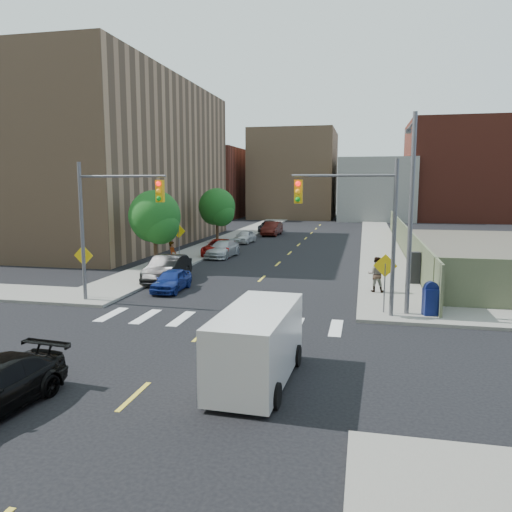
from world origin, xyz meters
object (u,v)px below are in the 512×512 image
at_px(mailbox, 431,299).
at_px(parked_car_blue, 172,280).
at_px(parked_car_white, 245,237).
at_px(payphone, 415,268).
at_px(parked_car_black, 167,269).
at_px(parked_car_silver, 223,249).
at_px(pedestrian_east, 376,274).
at_px(pedestrian_west, 173,256).
at_px(parked_car_grey, 269,226).
at_px(cargo_van, 258,342).
at_px(parked_car_red, 219,248).
at_px(parked_car_maroon, 272,229).

bearing_deg(mailbox, parked_car_blue, 154.22).
relative_size(parked_car_white, payphone, 2.05).
height_order(parked_car_black, parked_car_silver, parked_car_black).
xyz_separation_m(mailbox, pedestrian_east, (-2.27, 4.45, 0.22)).
distance_m(parked_car_black, pedestrian_west, 3.04).
relative_size(parked_car_white, parked_car_grey, 0.75).
distance_m(parked_car_blue, payphone, 14.12).
distance_m(parked_car_silver, parked_car_white, 9.86).
bearing_deg(parked_car_silver, mailbox, -43.52).
distance_m(cargo_van, mailbox, 10.44).
relative_size(parked_car_red, parked_car_white, 1.30).
bearing_deg(pedestrian_east, parked_car_white, -54.56).
bearing_deg(parked_car_grey, parked_car_red, -94.90).
xyz_separation_m(parked_car_blue, mailbox, (13.40, -2.92, 0.28)).
xyz_separation_m(cargo_van, mailbox, (6.03, 8.52, -0.31)).
distance_m(payphone, pedestrian_west, 15.54).
height_order(parked_car_blue, parked_car_silver, parked_car_silver).
relative_size(parked_car_blue, pedestrian_east, 1.88).
bearing_deg(pedestrian_east, parked_car_blue, 13.15).
distance_m(parked_car_maroon, pedestrian_west, 25.61).
bearing_deg(parked_car_silver, parked_car_maroon, 92.37).
xyz_separation_m(parked_car_red, payphone, (14.70, -9.31, 0.39)).
height_order(parked_car_maroon, payphone, payphone).
xyz_separation_m(parked_car_red, pedestrian_east, (12.43, -12.19, 0.41)).
distance_m(cargo_van, payphone, 16.96).
xyz_separation_m(parked_car_silver, pedestrian_west, (-1.30, -7.62, 0.47)).
height_order(parked_car_white, parked_car_maroon, parked_car_maroon).
height_order(parked_car_blue, cargo_van, cargo_van).
bearing_deg(parked_car_maroon, parked_car_blue, -87.74).
distance_m(parked_car_black, parked_car_grey, 32.36).
relative_size(parked_car_blue, payphone, 1.93).
height_order(parked_car_grey, cargo_van, cargo_van).
height_order(parked_car_maroon, parked_car_grey, parked_car_maroon).
relative_size(parked_car_maroon, cargo_van, 0.95).
bearing_deg(parked_car_maroon, payphone, -61.00).
bearing_deg(parked_car_black, parked_car_red, 87.75).
relative_size(cargo_van, pedestrian_west, 2.56).
xyz_separation_m(parked_car_grey, pedestrian_east, (12.25, -33.40, 0.40)).
xyz_separation_m(parked_car_grey, cargo_van, (8.49, -46.37, 0.49)).
bearing_deg(payphone, parked_car_white, 118.68).
distance_m(parked_car_white, cargo_van, 35.47).
bearing_deg(parked_car_silver, parked_car_blue, -81.58).
bearing_deg(parked_car_maroon, parked_car_white, -96.92).
xyz_separation_m(parked_car_black, mailbox, (14.70, -5.49, 0.09)).
xyz_separation_m(parked_car_black, parked_car_silver, (0.50, 10.53, -0.13)).
relative_size(parked_car_silver, payphone, 2.46).
bearing_deg(mailbox, parked_car_grey, 97.49).
xyz_separation_m(parked_car_white, parked_car_maroon, (1.30, 8.05, 0.14)).
bearing_deg(parked_car_white, cargo_van, -69.95).
height_order(parked_car_red, parked_car_grey, parked_car_grey).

